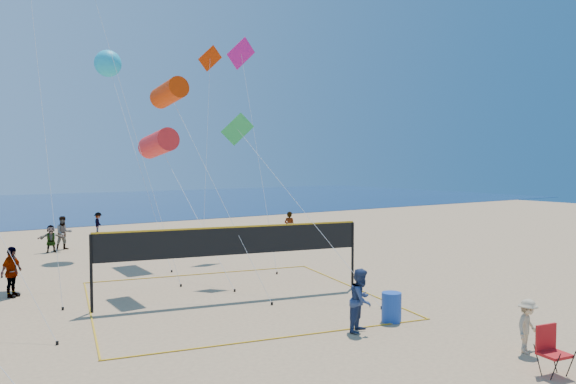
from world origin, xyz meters
TOP-DOWN VIEW (x-y plane):
  - bystander_a at (3.20, 4.55)m, footprint 1.13×1.04m
  - bystander_b at (5.54, 0.67)m, footprint 1.01×0.72m
  - far_person_0 at (-4.69, 15.00)m, footprint 1.09×1.12m
  - far_person_1 at (-1.25, 25.30)m, footprint 1.46×0.63m
  - far_person_2 at (11.91, 20.99)m, footprint 0.75×0.85m
  - far_person_3 at (-0.44, 25.91)m, footprint 0.98×0.79m
  - far_person_4 at (3.20, 31.97)m, footprint 0.96×1.13m
  - camp_chair at (4.60, -0.53)m, footprint 0.72×0.85m
  - trash_barrel at (4.66, 4.76)m, footprint 0.69×0.69m
  - volleyball_net at (1.97, 10.11)m, footprint 11.88×11.76m
  - kite_2 at (0.97, 13.53)m, footprint 2.19×6.01m
  - kite_4 at (4.04, 12.77)m, footprint 2.22×7.62m
  - kite_5 at (7.52, 19.12)m, footprint 2.79×6.56m
  - kite_7 at (1.57, 23.66)m, footprint 1.60×8.36m
  - kite_9 at (7.75, 23.58)m, footprint 3.51×4.39m
  - kite_10 at (2.58, 18.91)m, footprint 1.18×9.20m

SIDE VIEW (x-z plane):
  - trash_barrel at x=4.66m, z-range 0.00..0.92m
  - camp_chair at x=4.60m, z-range 0.02..1.30m
  - bystander_b at x=5.54m, z-range 0.00..1.42m
  - far_person_4 at x=3.20m, z-range 0.00..1.52m
  - far_person_1 at x=-1.25m, z-range 0.00..1.53m
  - bystander_a at x=3.20m, z-range 0.00..1.87m
  - far_person_0 at x=-4.69m, z-range 0.00..1.89m
  - far_person_3 at x=-0.44m, z-range 0.00..1.92m
  - far_person_2 at x=11.91m, z-range 0.00..1.94m
  - volleyball_net at x=1.97m, z-range 0.52..3.20m
  - kite_10 at x=2.58m, z-range 2.59..9.28m
  - kite_4 at x=4.04m, z-range 2.40..9.52m
  - kite_2 at x=0.97m, z-range 3.60..11.93m
  - kite_5 at x=7.52m, z-range 4.46..16.37m
  - kite_7 at x=1.57m, z-range 4.86..16.05m
  - kite_9 at x=7.75m, z-range 4.59..16.84m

